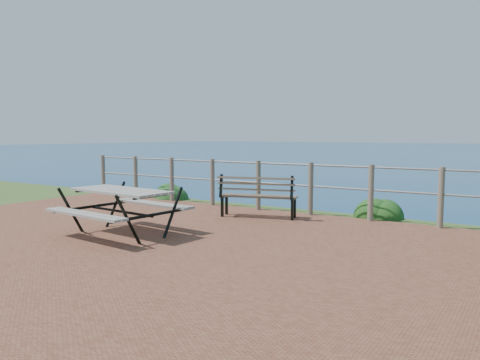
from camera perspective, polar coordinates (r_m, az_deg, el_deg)
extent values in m
cube|color=brown|center=(6.91, -12.18, -7.43)|extent=(10.00, 7.00, 0.12)
cylinder|color=#6B5B4C|center=(12.44, -16.33, 0.63)|extent=(0.10, 0.10, 1.00)
cylinder|color=#6B5B4C|center=(11.59, -12.60, 0.37)|extent=(0.10, 0.10, 1.00)
cylinder|color=#6B5B4C|center=(10.81, -8.32, 0.08)|extent=(0.10, 0.10, 1.00)
cylinder|color=#6B5B4C|center=(10.09, -3.39, -0.25)|extent=(0.10, 0.10, 1.00)
cylinder|color=#6B5B4C|center=(9.46, 2.24, -0.63)|extent=(0.10, 0.10, 1.00)
cylinder|color=#6B5B4C|center=(8.93, 8.60, -1.06)|extent=(0.10, 0.10, 1.00)
cylinder|color=#6B5B4C|center=(8.53, 15.66, -1.51)|extent=(0.10, 0.10, 1.00)
cylinder|color=#6B5B4C|center=(8.27, 23.29, -1.98)|extent=(0.10, 0.10, 1.00)
cylinder|color=slate|center=(9.42, 2.25, 2.09)|extent=(9.40, 0.04, 0.04)
cylinder|color=slate|center=(9.46, 2.24, -0.33)|extent=(9.40, 0.04, 0.04)
cube|color=gray|center=(7.29, -14.34, -1.28)|extent=(1.69, 0.81, 0.04)
cube|color=gray|center=(7.33, -14.29, -3.40)|extent=(1.65, 0.37, 0.04)
cube|color=gray|center=(7.33, -14.29, -3.40)|extent=(1.65, 0.37, 0.04)
cylinder|color=black|center=(7.33, -14.28, -3.75)|extent=(1.41, 0.16, 0.04)
cube|color=brown|center=(8.60, 2.25, -1.99)|extent=(1.46, 0.75, 0.03)
cube|color=brown|center=(8.58, 2.25, -0.35)|extent=(1.39, 0.51, 0.32)
cube|color=black|center=(8.63, 2.24, -3.27)|extent=(0.06, 0.06, 0.39)
cube|color=black|center=(8.63, 2.24, -3.27)|extent=(0.06, 0.06, 0.39)
cube|color=black|center=(8.63, 2.24, -3.27)|extent=(0.06, 0.06, 0.39)
cube|color=black|center=(8.63, 2.24, -3.27)|extent=(0.06, 0.06, 0.39)
ellipsoid|color=#1C4B1E|center=(11.54, -8.05, -2.17)|extent=(0.77, 0.77, 0.51)
ellipsoid|color=#184314|center=(9.28, 16.95, -4.24)|extent=(0.80, 0.80, 0.56)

